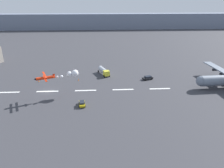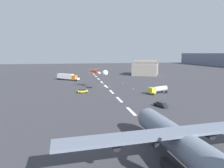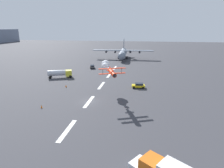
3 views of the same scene
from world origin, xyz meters
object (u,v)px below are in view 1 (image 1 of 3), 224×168
at_px(followme_car_yellow, 82,103).
at_px(airport_staff_sedan, 148,78).
at_px(fuel_tanker_truck, 104,71).
at_px(traffic_cone_far, 78,80).
at_px(stunt_biplane_red, 65,75).
at_px(traffic_cone_near, 39,81).

relative_size(followme_car_yellow, airport_staff_sedan, 0.86).
relative_size(fuel_tanker_truck, traffic_cone_far, 11.99).
height_order(fuel_tanker_truck, followme_car_yellow, fuel_tanker_truck).
height_order(stunt_biplane_red, fuel_tanker_truck, stunt_biplane_red).
bearing_deg(fuel_tanker_truck, traffic_cone_far, -148.12).
distance_m(followme_car_yellow, traffic_cone_near, 29.28).
height_order(traffic_cone_near, traffic_cone_far, same).
distance_m(stunt_biplane_red, fuel_tanker_truck, 25.51).
distance_m(fuel_tanker_truck, airport_staff_sedan, 19.94).
xyz_separation_m(followme_car_yellow, airport_staff_sedan, (26.23, 22.16, 0.00)).
xyz_separation_m(airport_staff_sedan, traffic_cone_far, (-29.37, 0.55, -0.44)).
height_order(fuel_tanker_truck, traffic_cone_near, fuel_tanker_truck).
distance_m(airport_staff_sedan, traffic_cone_near, 45.62).
bearing_deg(airport_staff_sedan, traffic_cone_far, 178.93).
xyz_separation_m(stunt_biplane_red, traffic_cone_near, (-13.37, 13.19, -7.24)).
relative_size(fuel_tanker_truck, traffic_cone_near, 11.99).
bearing_deg(traffic_cone_near, airport_staff_sedan, 0.28).
bearing_deg(stunt_biplane_red, followme_car_yellow, -55.48).
relative_size(fuel_tanker_truck, airport_staff_sedan, 1.84).
bearing_deg(traffic_cone_far, airport_staff_sedan, -1.07).
bearing_deg(stunt_biplane_red, traffic_cone_near, 135.39).
bearing_deg(followme_car_yellow, traffic_cone_near, 131.47).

